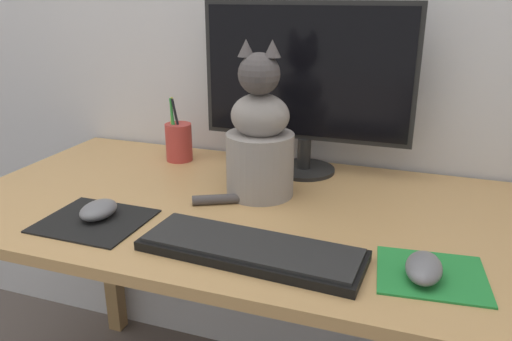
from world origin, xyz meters
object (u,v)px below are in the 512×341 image
object	(u,v)px
computer_mouse_left	(99,210)
computer_mouse_right	(424,268)
monitor	(306,81)
keyboard	(251,249)
pen_cup	(179,141)
cat	(260,140)

from	to	relation	value
computer_mouse_left	computer_mouse_right	size ratio (longest dim) A/B	0.93
monitor	computer_mouse_left	world-z (taller)	monitor
monitor	keyboard	world-z (taller)	monitor
monitor	pen_cup	distance (m)	0.42
computer_mouse_left	pen_cup	size ratio (longest dim) A/B	0.52
cat	keyboard	bearing A→B (deg)	-80.99
computer_mouse_right	pen_cup	xyz separation A→B (m)	(-0.70, 0.44, 0.03)
keyboard	pen_cup	bearing A→B (deg)	133.79
computer_mouse_right	pen_cup	distance (m)	0.82
computer_mouse_left	cat	bearing A→B (deg)	41.37
computer_mouse_left	computer_mouse_right	bearing A→B (deg)	-1.77
computer_mouse_left	cat	world-z (taller)	cat
keyboard	monitor	bearing A→B (deg)	95.99
keyboard	pen_cup	xyz separation A→B (m)	(-0.39, 0.46, 0.05)
computer_mouse_right	cat	world-z (taller)	cat
keyboard	cat	distance (m)	0.32
cat	monitor	bearing A→B (deg)	65.89
monitor	keyboard	bearing A→B (deg)	-87.48
computer_mouse_left	pen_cup	world-z (taller)	pen_cup
computer_mouse_left	pen_cup	xyz separation A→B (m)	(-0.02, 0.42, 0.04)
monitor	pen_cup	size ratio (longest dim) A/B	3.02
keyboard	computer_mouse_right	size ratio (longest dim) A/B	4.17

